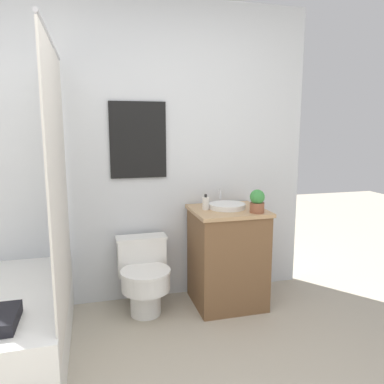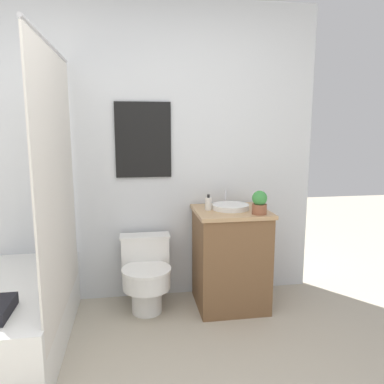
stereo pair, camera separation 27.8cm
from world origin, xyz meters
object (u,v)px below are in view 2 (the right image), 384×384
toilet (146,274)px  sink (230,207)px  soap_bottle (208,203)px  potted_plant (259,202)px

toilet → sink: 0.87m
soap_bottle → potted_plant: (0.36, -0.20, 0.04)m
sink → potted_plant: 0.28m
toilet → sink: size_ratio=1.77×
toilet → soap_bottle: (0.51, -0.01, 0.56)m
toilet → soap_bottle: size_ratio=4.67×
sink → potted_plant: (0.17, -0.20, 0.07)m
toilet → soap_bottle: bearing=-0.7°
soap_bottle → sink: bearing=0.6°
soap_bottle → potted_plant: 0.41m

